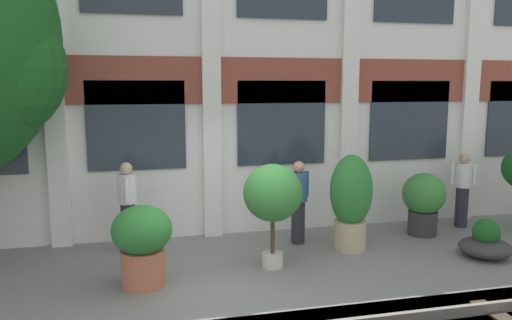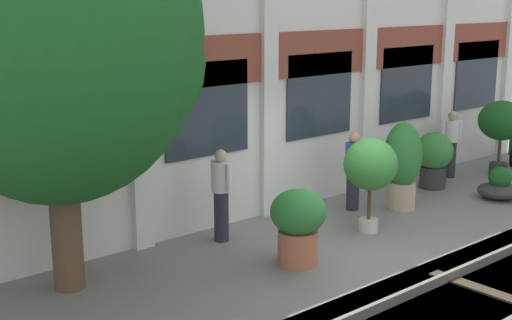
{
  "view_description": "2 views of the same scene",
  "coord_description": "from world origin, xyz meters",
  "px_view_note": "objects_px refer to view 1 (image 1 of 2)",
  "views": [
    {
      "loc": [
        -1.42,
        -7.28,
        3.03
      ],
      "look_at": [
        0.63,
        1.32,
        1.68
      ],
      "focal_mm": 35.0,
      "sensor_mm": 36.0,
      "label": 1
    },
    {
      "loc": [
        -9.02,
        -7.63,
        4.24
      ],
      "look_at": [
        -1.32,
        1.25,
        1.51
      ],
      "focal_mm": 50.0,
      "sensor_mm": 36.0,
      "label": 2
    }
  ],
  "objects_px": {
    "potted_plant_terracotta_small": "(273,195)",
    "potted_plant_ribbed_drum": "(424,200)",
    "potted_plant_wide_bowl": "(485,243)",
    "resident_near_plants": "(463,188)",
    "potted_plant_stone_basin": "(142,241)",
    "resident_watching_tracks": "(128,204)",
    "resident_by_doorway": "(298,200)",
    "potted_plant_fluted_column": "(351,199)"
  },
  "relations": [
    {
      "from": "potted_plant_stone_basin",
      "to": "resident_watching_tracks",
      "type": "xyz_separation_m",
      "value": [
        -0.23,
        1.69,
        0.18
      ]
    },
    {
      "from": "resident_near_plants",
      "to": "potted_plant_fluted_column",
      "type": "bearing_deg",
      "value": -44.36
    },
    {
      "from": "potted_plant_terracotta_small",
      "to": "resident_by_doorway",
      "type": "xyz_separation_m",
      "value": [
        0.81,
        1.11,
        -0.37
      ]
    },
    {
      "from": "potted_plant_wide_bowl",
      "to": "resident_near_plants",
      "type": "distance_m",
      "value": 2.01
    },
    {
      "from": "potted_plant_wide_bowl",
      "to": "potted_plant_ribbed_drum",
      "type": "height_order",
      "value": "potted_plant_ribbed_drum"
    },
    {
      "from": "resident_near_plants",
      "to": "potted_plant_stone_basin",
      "type": "bearing_deg",
      "value": -46.18
    },
    {
      "from": "potted_plant_terracotta_small",
      "to": "resident_by_doorway",
      "type": "bearing_deg",
      "value": 53.87
    },
    {
      "from": "potted_plant_ribbed_drum",
      "to": "potted_plant_wide_bowl",
      "type": "bearing_deg",
      "value": -76.38
    },
    {
      "from": "potted_plant_wide_bowl",
      "to": "potted_plant_terracotta_small",
      "type": "distance_m",
      "value": 3.94
    },
    {
      "from": "potted_plant_ribbed_drum",
      "to": "resident_by_doorway",
      "type": "bearing_deg",
      "value": 178.84
    },
    {
      "from": "potted_plant_wide_bowl",
      "to": "potted_plant_stone_basin",
      "type": "relative_size",
      "value": 0.73
    },
    {
      "from": "potted_plant_ribbed_drum",
      "to": "resident_near_plants",
      "type": "distance_m",
      "value": 1.16
    },
    {
      "from": "resident_near_plants",
      "to": "resident_watching_tracks",
      "type": "bearing_deg",
      "value": -60.38
    },
    {
      "from": "potted_plant_terracotta_small",
      "to": "potted_plant_ribbed_drum",
      "type": "height_order",
      "value": "potted_plant_terracotta_small"
    },
    {
      "from": "potted_plant_wide_bowl",
      "to": "resident_watching_tracks",
      "type": "bearing_deg",
      "value": 163.95
    },
    {
      "from": "potted_plant_terracotta_small",
      "to": "resident_near_plants",
      "type": "xyz_separation_m",
      "value": [
        4.56,
        1.36,
        -0.38
      ]
    },
    {
      "from": "potted_plant_fluted_column",
      "to": "potted_plant_stone_basin",
      "type": "bearing_deg",
      "value": -167.34
    },
    {
      "from": "potted_plant_stone_basin",
      "to": "potted_plant_terracotta_small",
      "type": "bearing_deg",
      "value": 8.46
    },
    {
      "from": "potted_plant_fluted_column",
      "to": "resident_by_doorway",
      "type": "xyz_separation_m",
      "value": [
        -0.81,
        0.59,
        -0.1
      ]
    },
    {
      "from": "resident_by_doorway",
      "to": "potted_plant_fluted_column",
      "type": "bearing_deg",
      "value": 26.72
    },
    {
      "from": "resident_by_doorway",
      "to": "resident_near_plants",
      "type": "distance_m",
      "value": 3.76
    },
    {
      "from": "potted_plant_wide_bowl",
      "to": "resident_near_plants",
      "type": "height_order",
      "value": "resident_near_plants"
    },
    {
      "from": "potted_plant_fluted_column",
      "to": "resident_near_plants",
      "type": "relative_size",
      "value": 1.11
    },
    {
      "from": "resident_near_plants",
      "to": "resident_by_doorway",
      "type": "bearing_deg",
      "value": -56.43
    },
    {
      "from": "resident_near_plants",
      "to": "potted_plant_wide_bowl",
      "type": "bearing_deg",
      "value": 6.26
    },
    {
      "from": "potted_plant_ribbed_drum",
      "to": "resident_near_plants",
      "type": "height_order",
      "value": "resident_near_plants"
    },
    {
      "from": "potted_plant_terracotta_small",
      "to": "potted_plant_ribbed_drum",
      "type": "distance_m",
      "value": 3.64
    },
    {
      "from": "potted_plant_fluted_column",
      "to": "resident_by_doorway",
      "type": "height_order",
      "value": "potted_plant_fluted_column"
    },
    {
      "from": "resident_by_doorway",
      "to": "resident_watching_tracks",
      "type": "bearing_deg",
      "value": -122.34
    },
    {
      "from": "potted_plant_wide_bowl",
      "to": "resident_by_doorway",
      "type": "height_order",
      "value": "resident_by_doorway"
    },
    {
      "from": "potted_plant_fluted_column",
      "to": "potted_plant_terracotta_small",
      "type": "distance_m",
      "value": 1.73
    },
    {
      "from": "potted_plant_wide_bowl",
      "to": "resident_watching_tracks",
      "type": "distance_m",
      "value": 6.43
    },
    {
      "from": "potted_plant_wide_bowl",
      "to": "resident_by_doorway",
      "type": "distance_m",
      "value": 3.4
    },
    {
      "from": "resident_watching_tracks",
      "to": "potted_plant_wide_bowl",
      "type": "bearing_deg",
      "value": -15.4
    },
    {
      "from": "resident_watching_tracks",
      "to": "potted_plant_ribbed_drum",
      "type": "bearing_deg",
      "value": -2.48
    },
    {
      "from": "potted_plant_terracotta_small",
      "to": "potted_plant_stone_basin",
      "type": "bearing_deg",
      "value": -171.54
    },
    {
      "from": "resident_by_doorway",
      "to": "resident_watching_tracks",
      "type": "height_order",
      "value": "resident_watching_tracks"
    },
    {
      "from": "potted_plant_terracotta_small",
      "to": "resident_watching_tracks",
      "type": "bearing_deg",
      "value": 149.63
    },
    {
      "from": "potted_plant_fluted_column",
      "to": "potted_plant_wide_bowl",
      "type": "xyz_separation_m",
      "value": [
        2.18,
        -0.92,
        -0.7
      ]
    },
    {
      "from": "potted_plant_wide_bowl",
      "to": "potted_plant_ribbed_drum",
      "type": "xyz_separation_m",
      "value": [
        -0.35,
        1.45,
        0.47
      ]
    },
    {
      "from": "potted_plant_wide_bowl",
      "to": "potted_plant_terracotta_small",
      "type": "bearing_deg",
      "value": 174.08
    },
    {
      "from": "potted_plant_terracotta_small",
      "to": "resident_watching_tracks",
      "type": "relative_size",
      "value": 1.06
    }
  ]
}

